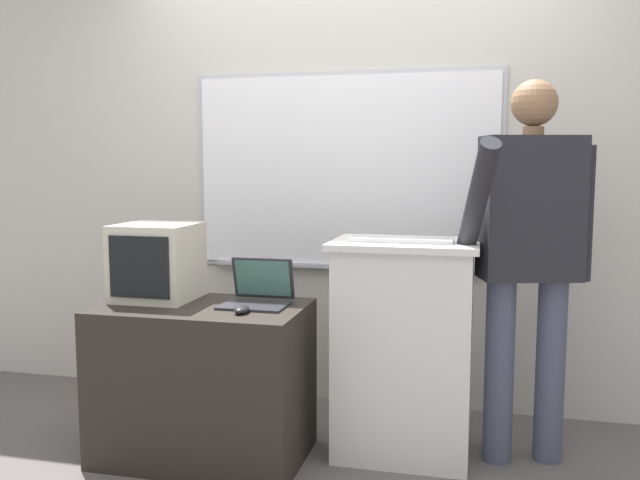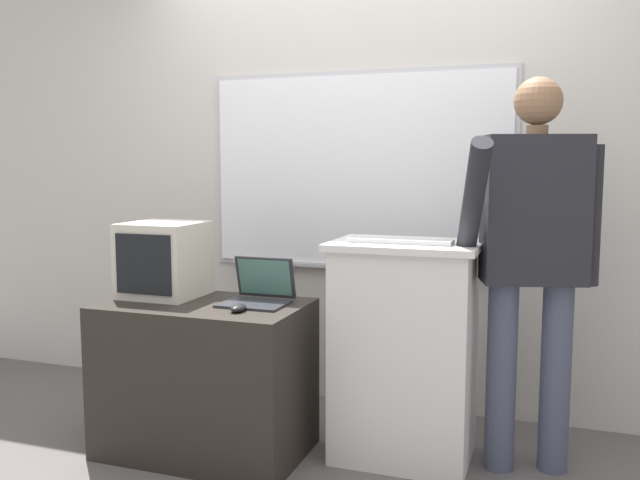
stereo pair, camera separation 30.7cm
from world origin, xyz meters
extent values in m
cube|color=beige|center=(0.00, 1.23, 1.47)|extent=(6.40, 0.12, 2.94)
cube|color=#B7B7BC|center=(-0.06, 1.17, 1.31)|extent=(1.71, 0.02, 1.09)
cube|color=white|center=(-0.06, 1.16, 1.31)|extent=(1.66, 0.02, 1.04)
cube|color=#B7B7BC|center=(-0.06, 1.15, 0.78)|extent=(1.49, 0.04, 0.02)
cube|color=silver|center=(0.36, 0.54, 0.49)|extent=(0.61, 0.44, 0.97)
cube|color=silver|center=(0.36, 0.54, 0.99)|extent=(0.66, 0.47, 0.03)
cube|color=#28231E|center=(-0.54, 0.29, 0.36)|extent=(0.94, 0.56, 0.71)
cylinder|color=#474C60|center=(0.79, 0.57, 0.42)|extent=(0.13, 0.13, 0.84)
cylinder|color=#474C60|center=(1.01, 0.63, 0.42)|extent=(0.13, 0.13, 0.84)
cube|color=#232328|center=(0.90, 0.60, 1.16)|extent=(0.47, 0.33, 0.63)
cylinder|color=#8C6647|center=(0.90, 0.60, 1.50)|extent=(0.09, 0.09, 0.04)
sphere|color=#8C6647|center=(0.90, 0.60, 1.62)|extent=(0.20, 0.20, 0.20)
cylinder|color=#232328|center=(0.67, 0.35, 1.20)|extent=(0.20, 0.44, 0.52)
cylinder|color=#232328|center=(1.13, 0.67, 1.13)|extent=(0.08, 0.08, 0.60)
cube|color=#28282D|center=(-0.30, 0.32, 0.72)|extent=(0.30, 0.22, 0.01)
cube|color=#28282D|center=(-0.30, 0.45, 0.82)|extent=(0.29, 0.06, 0.20)
cube|color=#4C7A6B|center=(-0.30, 0.45, 0.82)|extent=(0.26, 0.05, 0.17)
cube|color=silver|center=(0.34, 0.49, 1.01)|extent=(0.46, 0.11, 0.02)
ellipsoid|color=black|center=(-0.30, 0.18, 0.73)|extent=(0.06, 0.10, 0.03)
cube|color=beige|center=(-0.80, 0.38, 0.89)|extent=(0.35, 0.35, 0.36)
cube|color=black|center=(-0.80, 0.20, 0.89)|extent=(0.29, 0.01, 0.28)
camera|label=1|loc=(0.70, -2.51, 1.36)|focal=38.00mm
camera|label=2|loc=(0.99, -2.42, 1.36)|focal=38.00mm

